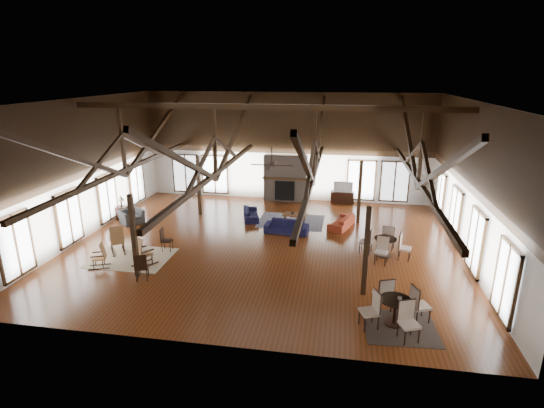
% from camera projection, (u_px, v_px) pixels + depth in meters
% --- Properties ---
extents(floor, '(16.00, 16.00, 0.00)m').
position_uv_depth(floor, '(264.00, 245.00, 18.02)').
color(floor, '#602A14').
rests_on(floor, ground).
extents(ceiling, '(16.00, 14.00, 0.02)m').
position_uv_depth(ceiling, '(263.00, 100.00, 16.22)').
color(ceiling, black).
rests_on(ceiling, wall_back).
extents(wall_back, '(16.00, 0.02, 6.00)m').
position_uv_depth(wall_back, '(287.00, 147.00, 23.71)').
color(wall_back, white).
rests_on(wall_back, floor).
extents(wall_front, '(16.00, 0.02, 6.00)m').
position_uv_depth(wall_front, '(212.00, 242.00, 10.53)').
color(wall_front, white).
rests_on(wall_front, floor).
extents(wall_left, '(0.02, 14.00, 6.00)m').
position_uv_depth(wall_left, '(83.00, 169.00, 18.38)').
color(wall_left, white).
rests_on(wall_left, floor).
extents(wall_right, '(0.02, 14.00, 6.00)m').
position_uv_depth(wall_right, '(473.00, 185.00, 15.86)').
color(wall_right, white).
rests_on(wall_right, floor).
extents(roof_truss, '(15.60, 14.07, 3.14)m').
position_uv_depth(roof_truss, '(263.00, 151.00, 16.81)').
color(roof_truss, black).
rests_on(roof_truss, wall_back).
extents(post_grid, '(8.16, 7.16, 3.05)m').
position_uv_depth(post_grid, '(264.00, 211.00, 17.56)').
color(post_grid, black).
rests_on(post_grid, floor).
extents(fireplace, '(2.50, 0.69, 2.60)m').
position_uv_depth(fireplace, '(285.00, 178.00, 23.91)').
color(fireplace, '#6D5F53').
rests_on(fireplace, floor).
extents(ceiling_fan, '(1.60, 1.60, 0.75)m').
position_uv_depth(ceiling_fan, '(272.00, 164.00, 15.88)').
color(ceiling_fan, black).
rests_on(ceiling_fan, roof_truss).
extents(sofa_navy_front, '(2.03, 0.92, 0.58)m').
position_uv_depth(sofa_navy_front, '(287.00, 227.00, 19.30)').
color(sofa_navy_front, '#141335').
rests_on(sofa_navy_front, floor).
extents(sofa_navy_left, '(1.89, 1.14, 0.52)m').
position_uv_depth(sofa_navy_left, '(251.00, 214.00, 21.19)').
color(sofa_navy_left, black).
rests_on(sofa_navy_left, floor).
extents(sofa_orange, '(2.04, 1.33, 0.55)m').
position_uv_depth(sofa_orange, '(342.00, 222.00, 20.01)').
color(sofa_orange, '#A3381F').
rests_on(sofa_orange, floor).
extents(coffee_table, '(1.22, 0.82, 0.43)m').
position_uv_depth(coffee_table, '(295.00, 215.00, 20.60)').
color(coffee_table, '#5A311B').
rests_on(coffee_table, floor).
extents(vase, '(0.17, 0.17, 0.17)m').
position_uv_depth(vase, '(292.00, 212.00, 20.59)').
color(vase, '#B2B2B2').
rests_on(vase, coffee_table).
extents(armchair, '(1.33, 1.35, 0.66)m').
position_uv_depth(armchair, '(131.00, 217.00, 20.52)').
color(armchair, '#29292B').
rests_on(armchair, floor).
extents(side_table_lamp, '(0.48, 0.48, 1.24)m').
position_uv_depth(side_table_lamp, '(122.00, 210.00, 21.10)').
color(side_table_lamp, black).
rests_on(side_table_lamp, floor).
extents(rocking_chair_a, '(0.93, 1.03, 1.19)m').
position_uv_depth(rocking_chair_a, '(117.00, 240.00, 17.07)').
color(rocking_chair_a, '#A4703E').
rests_on(rocking_chair_a, floor).
extents(rocking_chair_b, '(0.88, 1.01, 1.16)m').
position_uv_depth(rocking_chair_b, '(141.00, 253.00, 15.95)').
color(rocking_chair_b, '#A4703E').
rests_on(rocking_chair_b, floor).
extents(rocking_chair_c, '(0.86, 0.66, 0.99)m').
position_uv_depth(rocking_chair_c, '(101.00, 256.00, 15.86)').
color(rocking_chair_c, '#A4703E').
rests_on(rocking_chair_c, floor).
extents(side_chair_a, '(0.46, 0.46, 0.98)m').
position_uv_depth(side_chair_a, '(164.00, 238.00, 17.29)').
color(side_chair_a, black).
rests_on(side_chair_a, floor).
extents(side_chair_b, '(0.54, 0.54, 1.03)m').
position_uv_depth(side_chair_b, '(141.00, 265.00, 14.79)').
color(side_chair_b, black).
rests_on(side_chair_b, floor).
extents(cafe_table_near, '(2.16, 2.16, 1.11)m').
position_uv_depth(cafe_table_near, '(395.00, 307.00, 12.24)').
color(cafe_table_near, black).
rests_on(cafe_table_near, floor).
extents(cafe_table_far, '(2.07, 2.07, 1.06)m').
position_uv_depth(cafe_table_far, '(385.00, 244.00, 16.80)').
color(cafe_table_far, black).
rests_on(cafe_table_far, floor).
extents(cup_near, '(0.16, 0.16, 0.10)m').
position_uv_depth(cup_near, '(400.00, 298.00, 12.12)').
color(cup_near, '#B2B2B2').
rests_on(cup_near, cafe_table_near).
extents(cup_far, '(0.14, 0.14, 0.09)m').
position_uv_depth(cup_far, '(385.00, 237.00, 16.69)').
color(cup_far, '#B2B2B2').
rests_on(cup_far, cafe_table_far).
extents(tv_console, '(1.27, 0.47, 0.63)m').
position_uv_depth(tv_console, '(342.00, 197.00, 23.77)').
color(tv_console, black).
rests_on(tv_console, floor).
extents(television, '(1.05, 0.14, 0.60)m').
position_uv_depth(television, '(343.00, 187.00, 23.58)').
color(television, '#B2B2B2').
rests_on(television, tv_console).
extents(rug_tan, '(3.01, 2.37, 0.01)m').
position_uv_depth(rug_tan, '(132.00, 258.00, 16.79)').
color(rug_tan, tan).
rests_on(rug_tan, floor).
extents(rug_navy, '(3.20, 2.42, 0.01)m').
position_uv_depth(rug_navy, '(291.00, 221.00, 20.87)').
color(rug_navy, '#171D41').
rests_on(rug_navy, floor).
extents(rug_dark, '(2.14, 1.96, 0.01)m').
position_uv_depth(rug_dark, '(400.00, 327.00, 12.23)').
color(rug_dark, black).
rests_on(rug_dark, floor).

